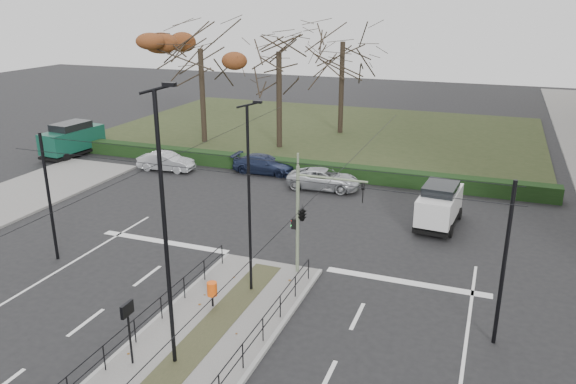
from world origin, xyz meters
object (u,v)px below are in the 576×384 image
object	(u,v)px
parked_car_third	(264,164)
parked_car_fourth	(324,179)
rust_tree	(200,49)
bare_tree_near	(279,59)
traffic_light	(304,212)
litter_bin	(212,289)
bare_tree_center	(343,49)
info_panel	(128,316)
white_van	(439,204)
streetlamp_median_far	(250,198)
parked_car_second	(166,161)
streetlamp_median_near	(166,231)
green_van	(72,139)

from	to	relation	value
parked_car_third	parked_car_fourth	xyz separation A→B (m)	(4.85, -1.75, -0.01)
rust_tree	bare_tree_near	xyz separation A→B (m)	(6.60, 0.53, -0.62)
traffic_light	bare_tree_near	distance (m)	22.88
litter_bin	bare_tree_near	bearing A→B (deg)	105.60
parked_car_third	bare_tree_center	size ratio (longest dim) A/B	0.42
rust_tree	bare_tree_near	distance (m)	6.65
info_panel	white_van	distance (m)	17.98
litter_bin	bare_tree_center	bearing A→B (deg)	96.58
streetlamp_median_far	parked_car_third	bearing A→B (deg)	111.07
parked_car_second	bare_tree_near	size ratio (longest dim) A/B	0.40
bare_tree_center	bare_tree_near	size ratio (longest dim) A/B	1.05
parked_car_fourth	bare_tree_near	distance (m)	12.70
parked_car_fourth	white_van	world-z (taller)	white_van
streetlamp_median_far	rust_tree	world-z (taller)	rust_tree
bare_tree_near	litter_bin	bearing A→B (deg)	-74.40
streetlamp_median_near	parked_car_third	bearing A→B (deg)	105.14
litter_bin	white_van	distance (m)	13.96
litter_bin	streetlamp_median_far	xyz separation A→B (m)	(0.86, 1.76, 3.24)
bare_tree_center	litter_bin	bearing A→B (deg)	-83.42
parked_car_fourth	green_van	size ratio (longest dim) A/B	0.86
streetlamp_median_near	bare_tree_near	bearing A→B (deg)	104.67
white_van	green_van	size ratio (longest dim) A/B	0.82
parked_car_fourth	streetlamp_median_far	bearing A→B (deg)	-177.39
traffic_light	rust_tree	world-z (taller)	rust_tree
litter_bin	green_van	world-z (taller)	green_van
streetlamp_median_near	rust_tree	bearing A→B (deg)	116.85
streetlamp_median_far	green_van	world-z (taller)	streetlamp_median_far
white_van	green_van	world-z (taller)	green_van
litter_bin	parked_car_third	xyz separation A→B (m)	(-5.19, 17.48, -0.22)
bare_tree_center	white_van	bearing A→B (deg)	-60.84
streetlamp_median_near	parked_car_second	bearing A→B (deg)	122.91
parked_car_third	white_van	distance (m)	13.58
traffic_light	parked_car_second	distance (m)	18.63
parked_car_second	rust_tree	size ratio (longest dim) A/B	0.40
info_panel	rust_tree	world-z (taller)	rust_tree
parked_car_second	bare_tree_near	distance (m)	12.07
parked_car_third	streetlamp_median_far	bearing A→B (deg)	-159.55
parked_car_second	white_van	world-z (taller)	white_van
info_panel	streetlamp_median_near	distance (m)	3.22
litter_bin	parked_car_second	world-z (taller)	parked_car_second
streetlamp_median_near	info_panel	bearing A→B (deg)	-155.85
green_van	rust_tree	xyz separation A→B (m)	(7.47, 7.30, 6.40)
parked_car_second	bare_tree_near	bearing A→B (deg)	-34.56
litter_bin	info_panel	world-z (taller)	info_panel
bare_tree_near	info_panel	bearing A→B (deg)	-78.02
streetlamp_median_far	parked_car_fourth	bearing A→B (deg)	94.92
parked_car_third	green_van	bearing A→B (deg)	92.29
streetlamp_median_near	parked_car_second	distance (m)	23.32
info_panel	streetlamp_median_far	world-z (taller)	streetlamp_median_far
streetlamp_median_far	parked_car_third	world-z (taller)	streetlamp_median_far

